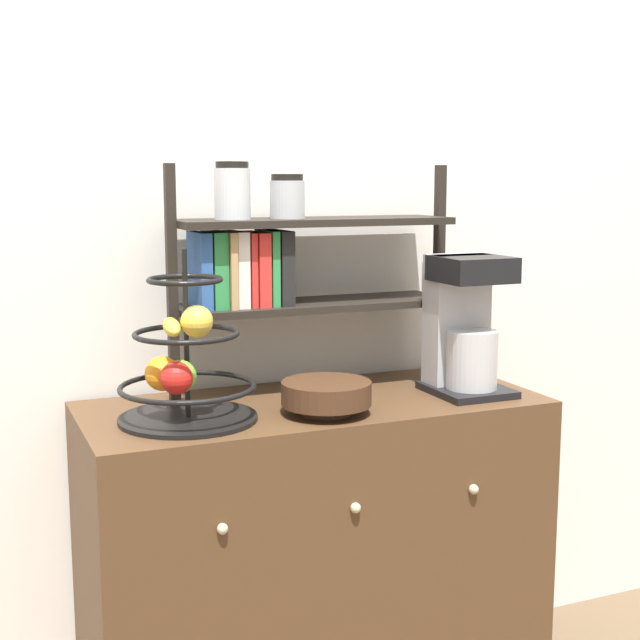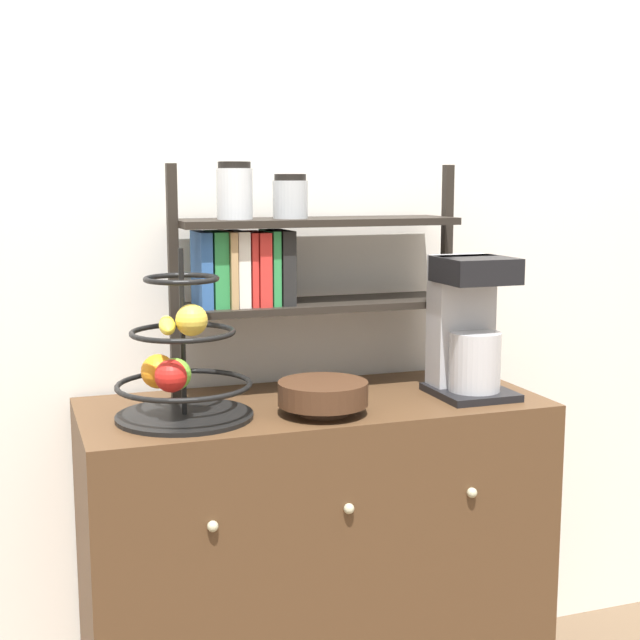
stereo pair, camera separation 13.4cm
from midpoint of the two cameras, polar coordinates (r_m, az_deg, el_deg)
wall_back at (r=2.37m, az=-4.70°, el=7.17°), size 7.00×0.05×2.60m
sideboard at (r=2.31m, az=-2.13°, el=-15.44°), size 1.11×0.49×0.84m
coffee_maker at (r=2.25m, az=7.54°, el=-0.33°), size 0.18×0.21×0.35m
fruit_stand at (r=1.99m, az=-10.64°, el=-3.08°), size 0.31×0.31×0.38m
wooden_bowl at (r=2.04m, az=-1.48°, el=-4.82°), size 0.21×0.21×0.08m
shelf_hutch at (r=2.22m, az=-4.54°, el=4.07°), size 0.75×0.20×0.58m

